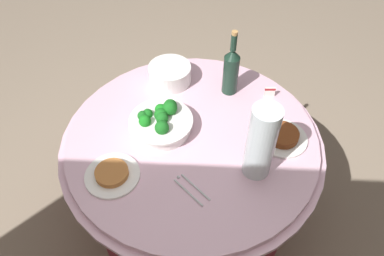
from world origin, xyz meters
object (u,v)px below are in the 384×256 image
object	(u,v)px
label_placard_front	(270,91)
food_plate_peanuts	(112,174)
serving_tongs	(191,189)
wine_bottle	(231,70)
food_plate_stir_fry	(282,137)
plate_stack	(170,74)
decorative_fruit_vase	(260,145)
broccoli_bowl	(161,122)

from	to	relation	value
label_placard_front	food_plate_peanuts	bearing A→B (deg)	36.98
serving_tongs	label_placard_front	distance (m)	0.65
wine_bottle	food_plate_stir_fry	xyz separation A→B (m)	(-0.22, 0.30, -0.11)
wine_bottle	label_placard_front	world-z (taller)	wine_bottle
plate_stack	food_plate_peanuts	distance (m)	0.61
decorative_fruit_vase	food_plate_stir_fry	world-z (taller)	decorative_fruit_vase
plate_stack	wine_bottle	size ratio (longest dim) A/B	0.62
plate_stack	decorative_fruit_vase	xyz separation A→B (m)	(-0.39, 0.53, 0.11)
plate_stack	food_plate_stir_fry	world-z (taller)	plate_stack
serving_tongs	food_plate_stir_fry	world-z (taller)	food_plate_stir_fry
broccoli_bowl	decorative_fruit_vase	world-z (taller)	decorative_fruit_vase
food_plate_stir_fry	plate_stack	bearing A→B (deg)	-35.03
broccoli_bowl	serving_tongs	xyz separation A→B (m)	(-0.15, 0.31, -0.04)
plate_stack	serving_tongs	size ratio (longest dim) A/B	1.44
plate_stack	food_plate_stir_fry	xyz separation A→B (m)	(-0.52, 0.36, -0.03)
broccoli_bowl	wine_bottle	xyz separation A→B (m)	(-0.30, -0.27, 0.08)
plate_stack	label_placard_front	xyz separation A→B (m)	(-0.49, 0.09, -0.01)
food_plate_peanuts	label_placard_front	xyz separation A→B (m)	(-0.66, -0.50, 0.02)
wine_bottle	serving_tongs	size ratio (longest dim) A/B	2.31
food_plate_peanuts	wine_bottle	bearing A→B (deg)	-131.66
decorative_fruit_vase	label_placard_front	distance (m)	0.47
plate_stack	wine_bottle	distance (m)	0.31
wine_bottle	decorative_fruit_vase	world-z (taller)	decorative_fruit_vase
food_plate_peanuts	food_plate_stir_fry	world-z (taller)	food_plate_stir_fry
food_plate_stir_fry	label_placard_front	xyz separation A→B (m)	(0.03, -0.27, 0.01)
broccoli_bowl	food_plate_stir_fry	bearing A→B (deg)	175.90
label_placard_front	serving_tongs	bearing A→B (deg)	57.31
plate_stack	wine_bottle	world-z (taller)	wine_bottle
decorative_fruit_vase	label_placard_front	xyz separation A→B (m)	(-0.09, -0.44, -0.12)
broccoli_bowl	serving_tongs	world-z (taller)	broccoli_bowl
label_placard_front	decorative_fruit_vase	bearing A→B (deg)	77.85
wine_bottle	label_placard_front	xyz separation A→B (m)	(-0.19, 0.03, -0.10)
wine_bottle	serving_tongs	xyz separation A→B (m)	(0.16, 0.57, -0.12)
label_placard_front	plate_stack	bearing A→B (deg)	-10.21
decorative_fruit_vase	serving_tongs	world-z (taller)	decorative_fruit_vase
food_plate_stir_fry	serving_tongs	bearing A→B (deg)	35.49
food_plate_peanuts	label_placard_front	bearing A→B (deg)	-143.02
food_plate_stir_fry	wine_bottle	bearing A→B (deg)	-53.90
plate_stack	broccoli_bowl	bearing A→B (deg)	88.32
broccoli_bowl	wine_bottle	size ratio (longest dim) A/B	0.83
wine_bottle	label_placard_front	bearing A→B (deg)	171.04
wine_bottle	food_plate_stir_fry	size ratio (longest dim) A/B	1.53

